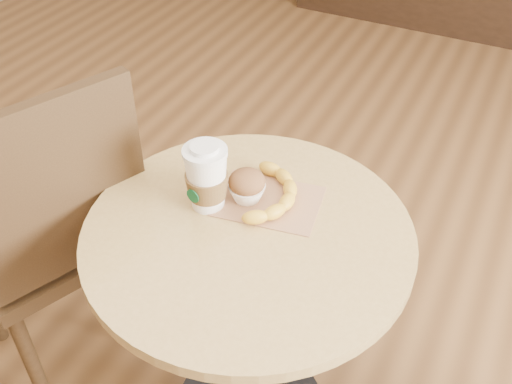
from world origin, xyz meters
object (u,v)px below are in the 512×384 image
cafe_table (249,288)px  muffin (247,186)px  coffee_cup (207,179)px  chair_left (55,231)px  banana (271,194)px

cafe_table → muffin: muffin is taller
coffee_cup → chair_left: bearing=-157.1°
cafe_table → chair_left: (-0.55, -0.07, 0.02)m
chair_left → banana: chair_left is taller
muffin → chair_left: bearing=-162.6°
cafe_table → muffin: size_ratio=8.46×
muffin → coffee_cup: bearing=-142.3°
cafe_table → coffee_cup: bearing=164.4°
cafe_table → chair_left: 0.56m
cafe_table → muffin: (-0.05, 0.09, 0.24)m
chair_left → coffee_cup: (0.43, 0.10, 0.26)m
cafe_table → banana: banana is taller
chair_left → cafe_table: bearing=119.8°
chair_left → coffee_cup: chair_left is taller
banana → coffee_cup: bearing=-158.1°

